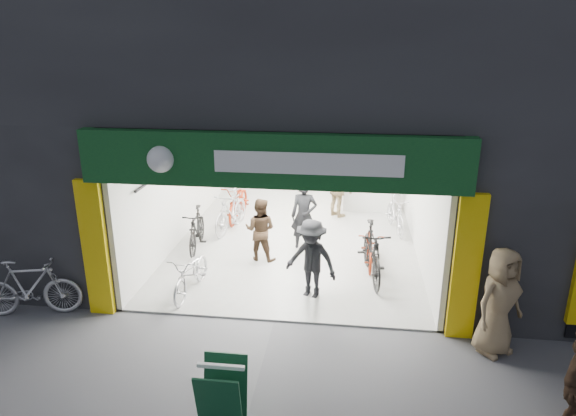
% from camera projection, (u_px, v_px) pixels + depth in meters
% --- Properties ---
extents(ground, '(60.00, 60.00, 0.00)m').
position_uv_depth(ground, '(274.00, 322.00, 9.36)').
color(ground, '#56565B').
rests_on(ground, ground).
extents(building, '(17.00, 10.27, 8.00)m').
position_uv_depth(building, '(340.00, 62.00, 12.54)').
color(building, '#232326').
rests_on(building, ground).
extents(bike_left_front, '(0.72, 1.72, 0.88)m').
position_uv_depth(bike_left_front, '(191.00, 273.00, 10.26)').
color(bike_left_front, '#B5B4B9').
rests_on(bike_left_front, ground).
extents(bike_left_midfront, '(0.66, 1.77, 1.04)m').
position_uv_depth(bike_left_midfront, '(197.00, 230.00, 12.30)').
color(bike_left_midfront, black).
rests_on(bike_left_midfront, ground).
extents(bike_left_midback, '(0.72, 1.97, 1.03)m').
position_uv_depth(bike_left_midback, '(239.00, 201.00, 14.37)').
color(bike_left_midback, '#98260D').
rests_on(bike_left_midback, ground).
extents(bike_left_back, '(0.90, 1.93, 1.12)m').
position_uv_depth(bike_left_back, '(231.00, 211.00, 13.47)').
color(bike_left_back, '#A3A3A8').
rests_on(bike_left_back, ground).
extents(bike_right_front, '(0.83, 2.06, 1.21)m').
position_uv_depth(bike_right_front, '(372.00, 253.00, 10.82)').
color(bike_right_front, black).
rests_on(bike_right_front, ground).
extents(bike_right_mid, '(0.59, 1.66, 0.87)m').
position_uv_depth(bike_right_mid, '(371.00, 246.00, 11.57)').
color(bike_right_mid, maroon).
rests_on(bike_right_mid, ground).
extents(bike_right_back, '(0.75, 1.70, 0.99)m').
position_uv_depth(bike_right_back, '(395.00, 214.00, 13.48)').
color(bike_right_back, silver).
rests_on(bike_right_back, ground).
extents(parked_bike, '(1.93, 0.93, 1.12)m').
position_uv_depth(parked_bike, '(30.00, 288.00, 9.43)').
color(parked_bike, '#B4B3B8').
rests_on(parked_bike, ground).
extents(customer_a, '(0.63, 0.42, 1.72)m').
position_uv_depth(customer_a, '(304.00, 216.00, 12.24)').
color(customer_a, black).
rests_on(customer_a, ground).
extents(customer_b, '(0.80, 0.66, 1.50)m').
position_uv_depth(customer_b, '(260.00, 230.00, 11.66)').
color(customer_b, '#39281A').
rests_on(customer_b, ground).
extents(customer_c, '(1.21, 0.95, 1.64)m').
position_uv_depth(customer_c, '(311.00, 260.00, 9.97)').
color(customer_c, black).
rests_on(customer_c, ground).
extents(customer_d, '(1.03, 0.99, 1.72)m').
position_uv_depth(customer_d, '(338.00, 189.00, 14.35)').
color(customer_d, '#9A8159').
rests_on(customer_d, ground).
extents(pedestrian_near, '(1.07, 0.99, 1.84)m').
position_uv_depth(pedestrian_near, '(499.00, 302.00, 8.22)').
color(pedestrian_near, '#866F4E').
rests_on(pedestrian_near, ground).
extents(sandwich_board, '(0.63, 0.61, 0.92)m').
position_uv_depth(sandwich_board, '(222.00, 394.00, 6.74)').
color(sandwich_board, '#0F3D22').
rests_on(sandwich_board, ground).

